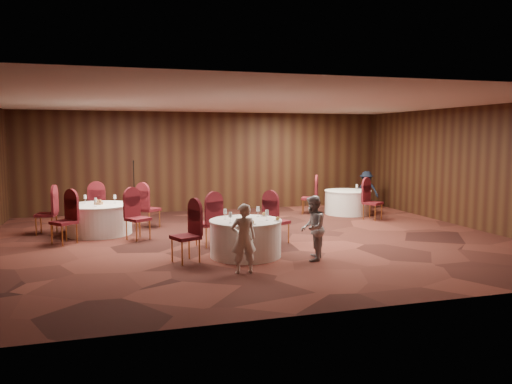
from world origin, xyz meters
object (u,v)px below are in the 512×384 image
object	(u,v)px
mic_stand	(135,203)
man_c	(366,190)
table_main	(246,238)
woman_b	(313,228)
woman_a	(244,239)
table_right	(348,202)
table_left	(99,219)

from	to	relation	value
mic_stand	man_c	size ratio (longest dim) A/B	1.37
table_main	mic_stand	distance (m)	5.42
mic_stand	woman_b	bearing A→B (deg)	-61.62
woman_a	man_c	distance (m)	8.84
table_main	table_right	size ratio (longest dim) A/B	1.01
man_c	table_left	bearing A→B (deg)	-121.81
table_main	table_left	world-z (taller)	same
table_right	mic_stand	world-z (taller)	mic_stand
table_left	mic_stand	xyz separation A→B (m)	(0.94, 1.80, 0.14)
mic_stand	man_c	world-z (taller)	mic_stand
table_main	table_left	distance (m)	4.35
table_right	table_main	bearing A→B (deg)	-135.21
table_left	mic_stand	world-z (taller)	mic_stand
mic_stand	woman_a	bearing A→B (deg)	-75.92
woman_a	woman_b	world-z (taller)	woman_b
table_left	woman_a	size ratio (longest dim) A/B	1.29
table_main	mic_stand	bearing A→B (deg)	110.98
table_right	mic_stand	bearing A→B (deg)	174.98
man_c	table_main	bearing A→B (deg)	-92.00
table_left	mic_stand	distance (m)	2.04
mic_stand	woman_b	xyz separation A→B (m)	(3.10, -5.75, 0.12)
woman_a	mic_stand	bearing A→B (deg)	-74.28
table_left	mic_stand	size ratio (longest dim) A/B	0.92
mic_stand	woman_b	world-z (taller)	mic_stand
table_left	woman_b	bearing A→B (deg)	-44.26
table_right	woman_b	bearing A→B (deg)	-122.98
table_main	man_c	world-z (taller)	man_c
woman_a	man_c	bearing A→B (deg)	-130.92
table_main	table_right	distance (m)	6.37
table_main	man_c	distance (m)	7.72
woman_a	woman_b	distance (m)	1.62
table_right	man_c	world-z (taller)	man_c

